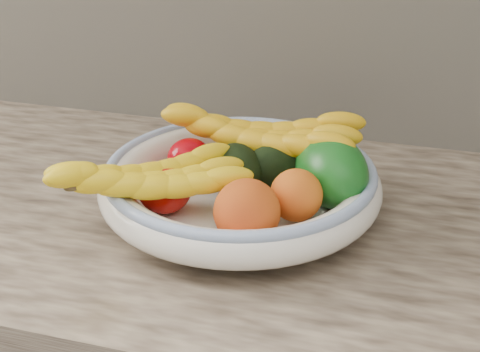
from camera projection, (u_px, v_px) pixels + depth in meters
name	position (u px, v px, depth m)	size (l,w,h in m)	color
fruit_bowl	(240.00, 183.00, 0.93)	(0.39, 0.39, 0.08)	white
clementine_back_left	(244.00, 152.00, 1.01)	(0.05, 0.05, 0.05)	#F75F05
clementine_back_right	(276.00, 153.00, 1.00)	(0.05, 0.05, 0.05)	#E06304
clementine_back_mid	(254.00, 155.00, 1.00)	(0.05, 0.05, 0.05)	#FF4F05
clementine_extra	(269.00, 164.00, 0.97)	(0.05, 0.05, 0.05)	#F26005
tomato_left	(190.00, 158.00, 0.97)	(0.07, 0.07, 0.06)	#A7000A
tomato_near_left	(165.00, 189.00, 0.88)	(0.07, 0.07, 0.07)	#B60C08
avocado_center	(237.00, 171.00, 0.93)	(0.07, 0.10, 0.07)	black
avocado_right	(281.00, 165.00, 0.94)	(0.08, 0.11, 0.08)	black
green_mango	(331.00, 171.00, 0.90)	(0.09, 0.14, 0.10)	#0F5214
peach_front	(247.00, 212.00, 0.82)	(0.08, 0.08, 0.08)	orange
peach_right	(296.00, 195.00, 0.85)	(0.07, 0.07, 0.07)	orange
banana_bunch_back	(258.00, 140.00, 0.96)	(0.31, 0.11, 0.09)	yellow
banana_bunch_front	(149.00, 184.00, 0.85)	(0.27, 0.11, 0.07)	yellow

